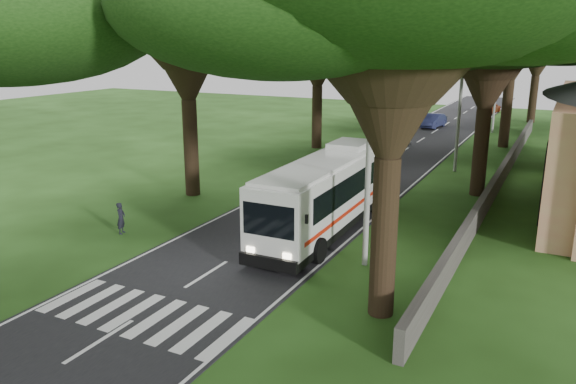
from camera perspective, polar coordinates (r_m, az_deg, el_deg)
ground at (r=22.37m, az=-11.22°, el=-10.06°), size 140.00×140.00×0.00m
road at (r=43.73m, az=9.23°, el=2.59°), size 8.00×120.00×0.04m
crosswalk at (r=21.01m, az=-14.63°, el=-12.03°), size 8.00×3.00×0.01m
property_wall at (r=40.89m, az=20.91°, el=1.73°), size 0.35×50.00×1.20m
pole_near at (r=23.52m, az=8.15°, el=2.14°), size 1.60×0.24×8.00m
pole_mid at (r=42.70m, az=16.99°, el=7.50°), size 1.60×0.24×8.00m
pole_far at (r=62.39m, az=20.35°, el=9.48°), size 1.60×0.24×8.00m
tree_l_midb at (r=50.05m, az=3.09°, el=17.02°), size 13.87×13.87×14.08m
tree_l_far at (r=67.22m, az=8.76°, el=16.52°), size 12.64×12.64×14.00m
tree_r_mida at (r=36.08m, az=20.11°, el=16.64°), size 15.61×15.61×14.27m
tree_r_midb at (r=54.06m, az=22.23°, el=16.88°), size 15.02×15.02×15.30m
tree_r_far at (r=71.88m, az=24.33°, el=15.07°), size 16.04×16.04×14.31m
coach_bus at (r=28.35m, az=4.08°, el=0.03°), size 3.16×12.79×3.76m
distant_car_a at (r=52.43m, az=11.01°, el=5.35°), size 2.03×4.01×1.31m
distant_car_b at (r=64.33m, az=14.54°, el=7.02°), size 2.18×4.72×1.50m
distant_car_c at (r=79.66m, az=19.77°, el=8.12°), size 2.65×5.30×1.48m
pedestrian at (r=29.34m, az=-16.60°, el=-2.56°), size 0.55×0.68×1.60m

